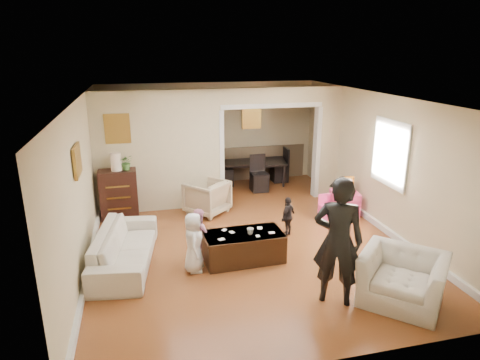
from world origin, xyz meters
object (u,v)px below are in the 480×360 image
object	(u,v)px
table_lamp	(116,162)
child_kneel_a	(194,243)
sofa	(125,247)
coffee_cup	(250,231)
dining_table	(252,172)
child_toddler	(288,216)
adult_person	(338,241)
play_table	(344,203)
armchair_front	(402,279)
armchair_back	(207,197)
child_kneel_b	(199,233)
coffee_table	(244,247)
cyan_cup	(342,191)
dresser	(119,194)

from	to	relation	value
table_lamp	child_kneel_a	bearing A→B (deg)	-64.80
sofa	coffee_cup	distance (m)	2.07
dining_table	child_toddler	world-z (taller)	child_toddler
dining_table	adult_person	xyz separation A→B (m)	(-0.32, -5.51, 0.62)
table_lamp	play_table	xyz separation A→B (m)	(4.64, -0.96, -0.96)
armchair_front	child_toddler	bearing A→B (deg)	152.50
armchair_front	table_lamp	world-z (taller)	table_lamp
armchair_back	child_kneel_b	world-z (taller)	child_kneel_b
sofa	coffee_table	world-z (taller)	sofa
armchair_back	dining_table	bearing A→B (deg)	-171.45
dining_table	child_kneel_b	world-z (taller)	child_kneel_b
table_lamp	cyan_cup	xyz separation A→B (m)	(4.54, -1.01, -0.66)
armchair_back	cyan_cup	world-z (taller)	armchair_back
cyan_cup	child_kneel_b	bearing A→B (deg)	-160.86
armchair_front	adult_person	world-z (taller)	adult_person
sofa	dresser	xyz separation A→B (m)	(-0.14, 2.10, 0.21)
child_kneel_b	play_table	bearing A→B (deg)	-92.81
cyan_cup	play_table	bearing A→B (deg)	26.57
adult_person	child_kneel_b	bearing A→B (deg)	-17.55
armchair_front	adult_person	size ratio (longest dim) A/B	0.60
coffee_cup	child_kneel_b	world-z (taller)	child_kneel_b
armchair_back	dining_table	xyz separation A→B (m)	(1.51, 1.81, -0.06)
armchair_front	cyan_cup	xyz separation A→B (m)	(0.64, 3.10, 0.19)
adult_person	child_kneel_a	xyz separation A→B (m)	(-1.80, 1.31, -0.43)
dresser	cyan_cup	size ratio (longest dim) A/B	12.93
child_kneel_b	child_kneel_a	bearing A→B (deg)	139.38
play_table	child_toddler	bearing A→B (deg)	-155.32
sofa	child_kneel_b	bearing A→B (deg)	-82.13
adult_person	child_kneel_b	size ratio (longest dim) A/B	2.11
adult_person	coffee_cup	bearing A→B (deg)	-29.66
coffee_table	adult_person	distance (m)	1.86
child_kneel_b	armchair_front	bearing A→B (deg)	-150.28
sofa	coffee_cup	world-z (taller)	sofa
play_table	adult_person	distance (m)	3.41
adult_person	play_table	bearing A→B (deg)	-90.05
cyan_cup	table_lamp	bearing A→B (deg)	167.44
dresser	play_table	bearing A→B (deg)	-11.71
table_lamp	child_kneel_b	size ratio (longest dim) A/B	0.41
coffee_table	armchair_front	bearing A→B (deg)	-42.57
armchair_front	play_table	size ratio (longest dim) A/B	2.07
armchair_front	coffee_cup	distance (m)	2.40
play_table	child_toddler	distance (m)	1.69
adult_person	child_kneel_a	world-z (taller)	adult_person
dresser	cyan_cup	world-z (taller)	dresser
play_table	adult_person	world-z (taller)	adult_person
table_lamp	child_kneel_a	distance (m)	2.93
adult_person	dining_table	bearing A→B (deg)	-63.96
coffee_cup	dining_table	bearing A→B (deg)	74.19
dresser	child_kneel_b	world-z (taller)	dresser
dresser	play_table	size ratio (longest dim) A/B	1.94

